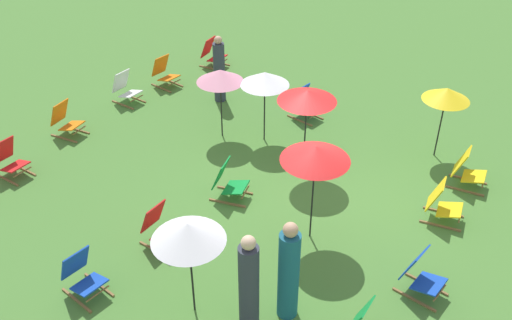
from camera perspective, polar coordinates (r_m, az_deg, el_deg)
The scene contains 22 objects.
ground_plane at distance 11.37m, azimuth 5.04°, elevation -3.98°, with size 40.00×40.00×0.00m, color #477A33.
deckchair_0 at distance 11.19m, azimuth 18.06°, elevation -4.15°, with size 0.62×0.84×0.83m.
deckchair_3 at distance 15.61m, azimuth -9.09°, elevation 8.58°, with size 0.55×0.80×0.83m.
deckchair_4 at distance 12.86m, azimuth -23.35°, elevation 0.02°, with size 0.48×0.76×0.83m.
deckchair_5 at distance 10.26m, azimuth -9.54°, elevation -6.63°, with size 0.48×0.76×0.83m.
deckchair_6 at distance 13.89m, azimuth -18.44°, elevation 3.75°, with size 0.58×0.82×0.83m.
deckchair_7 at distance 12.26m, azimuth 20.30°, elevation -0.97°, with size 0.58×0.82×0.83m.
deckchair_8 at distance 14.96m, azimuth -12.86°, elevation 6.94°, with size 0.49×0.77×0.83m.
deckchair_9 at distance 11.20m, azimuth -2.79°, elevation -2.18°, with size 0.66×0.86×0.83m.
deckchair_10 at distance 13.93m, azimuth 4.83°, elevation 5.60°, with size 0.58×0.82×0.83m.
deckchair_11 at distance 9.68m, azimuth -16.92°, elevation -10.96°, with size 0.55×0.81×0.83m.
deckchair_12 at distance 16.60m, azimuth -4.36°, elevation 10.51°, with size 0.55×0.81×0.83m.
deckchair_13 at distance 9.65m, azimuth 16.11°, elevation -10.94°, with size 0.55×0.80×0.83m.
umbrella_0 at distance 9.46m, azimuth 5.95°, elevation 0.65°, with size 1.19×1.19×1.94m.
umbrella_1 at distance 12.44m, azimuth 0.88°, elevation 8.12°, with size 1.08×1.08×1.69m.
umbrella_2 at distance 8.21m, azimuth -6.80°, elevation -7.15°, with size 1.10×1.10×1.76m.
umbrella_3 at distance 11.27m, azimuth 5.13°, elevation 6.40°, with size 1.19×1.19×1.89m.
umbrella_4 at distance 12.62m, azimuth -3.61°, elevation 8.37°, with size 1.05×1.05×1.67m.
umbrella_5 at distance 12.49m, azimuth 18.48°, elevation 6.24°, with size 0.98×0.98×1.65m.
person_0 at distance 14.51m, azimuth -3.68°, elevation 8.89°, with size 0.41×0.41×1.73m.
person_1 at distance 8.64m, azimuth 3.27°, elevation -11.18°, with size 0.35×0.35×1.81m.
person_2 at distance 8.48m, azimuth -0.72°, elevation -12.38°, with size 0.43×0.43×1.77m.
Camera 1 is at (-7.95, -4.15, 6.99)m, focal length 40.12 mm.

